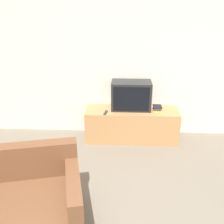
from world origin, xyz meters
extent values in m
cube|color=silver|center=(0.00, 3.03, 1.30)|extent=(9.00, 0.06, 2.60)
cube|color=tan|center=(0.39, 2.72, 0.28)|extent=(1.60, 0.53, 0.56)
cube|color=black|center=(0.37, 2.79, 0.80)|extent=(0.68, 0.38, 0.49)
cube|color=black|center=(0.37, 2.59, 0.80)|extent=(0.60, 0.01, 0.41)
cube|color=brown|center=(-0.26, 0.67, 0.34)|extent=(0.35, 0.93, 0.67)
cube|color=gold|center=(0.82, 2.70, 0.57)|extent=(0.15, 0.17, 0.03)
cube|color=#B72D28|center=(0.82, 2.70, 0.60)|extent=(0.11, 0.16, 0.02)
cube|color=#23478E|center=(0.81, 2.69, 0.62)|extent=(0.12, 0.17, 0.02)
cube|color=black|center=(0.82, 2.70, 0.64)|extent=(0.15, 0.18, 0.02)
cube|color=#2D2D2D|center=(-0.06, 2.54, 0.57)|extent=(0.06, 0.16, 0.02)
camera|label=1|loc=(0.24, -1.50, 2.26)|focal=42.00mm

